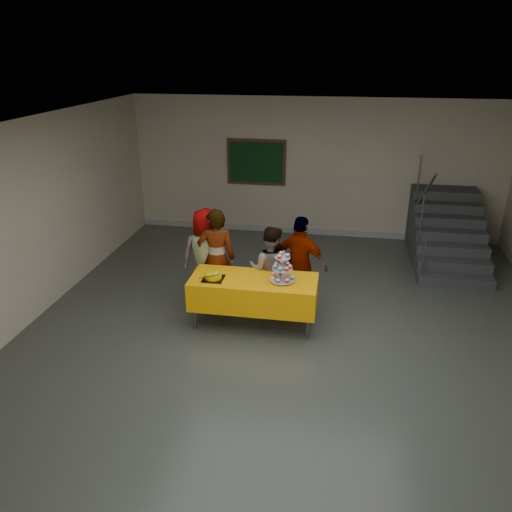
{
  "coord_description": "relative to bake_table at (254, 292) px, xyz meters",
  "views": [
    {
      "loc": [
        0.57,
        -5.75,
        3.93
      ],
      "look_at": [
        -0.6,
        1.01,
        1.05
      ],
      "focal_mm": 35.0,
      "sensor_mm": 36.0,
      "label": 1
    }
  ],
  "objects": [
    {
      "name": "schoolchild_d",
      "position": [
        0.63,
        0.67,
        0.22
      ],
      "size": [
        0.98,
        0.64,
        1.55
      ],
      "primitive_type": "imported",
      "rotation": [
        0.0,
        0.0,
        2.82
      ],
      "color": "slate",
      "rests_on": "ground"
    },
    {
      "name": "schoolchild_c",
      "position": [
        0.17,
        0.5,
        0.15
      ],
      "size": [
        0.7,
        0.55,
        1.42
      ],
      "primitive_type": "imported",
      "rotation": [
        0.0,
        0.0,
        3.12
      ],
      "color": "slate",
      "rests_on": "ground"
    },
    {
      "name": "schoolchild_b",
      "position": [
        -0.69,
        0.53,
        0.27
      ],
      "size": [
        0.67,
        0.51,
        1.65
      ],
      "primitive_type": "imported",
      "rotation": [
        0.0,
        0.0,
        3.35
      ],
      "color": "slate",
      "rests_on": "ground"
    },
    {
      "name": "staircase",
      "position": [
        3.3,
        3.31,
        -0.07
      ],
      "size": [
        1.3,
        2.4,
        2.04
      ],
      "color": "#424447",
      "rests_on": "ground"
    },
    {
      "name": "schoolchild_a",
      "position": [
        -0.91,
        0.65,
        0.24
      ],
      "size": [
        0.81,
        0.55,
        1.59
      ],
      "primitive_type": "imported",
      "rotation": [
        0.0,
        0.0,
        3.2
      ],
      "color": "slate",
      "rests_on": "ground"
    },
    {
      "name": "noticeboard",
      "position": [
        -0.68,
        4.15,
        1.04
      ],
      "size": [
        1.3,
        0.05,
        1.0
      ],
      "color": "#472B16",
      "rests_on": "ground"
    },
    {
      "name": "room_shell",
      "position": [
        0.6,
        -0.8,
        1.57
      ],
      "size": [
        10.0,
        10.04,
        3.02
      ],
      "color": "#4C514C",
      "rests_on": "ground"
    },
    {
      "name": "cupcake_stand",
      "position": [
        0.42,
        -0.01,
        0.38
      ],
      "size": [
        0.38,
        0.38,
        0.44
      ],
      "color": "silver",
      "rests_on": "bake_table"
    },
    {
      "name": "bear_cake",
      "position": [
        -0.58,
        -0.12,
        0.27
      ],
      "size": [
        0.32,
        0.36,
        0.12
      ],
      "color": "black",
      "rests_on": "bake_table"
    },
    {
      "name": "bake_table",
      "position": [
        0.0,
        0.0,
        0.0
      ],
      "size": [
        1.88,
        0.78,
        0.77
      ],
      "color": "#595960",
      "rests_on": "ground"
    }
  ]
}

